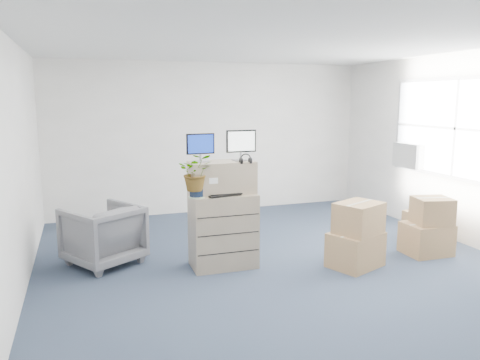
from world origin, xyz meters
The scene contains 18 objects.
ground centered at (0.00, 0.00, 0.00)m, with size 7.00×7.00×0.00m, color #253143.
wall_back centered at (0.00, 3.51, 1.40)m, with size 6.00×0.02×2.80m, color silver.
window centered at (2.96, 0.50, 1.70)m, with size 0.07×2.72×1.52m.
ac_unit centered at (2.87, 1.40, 1.20)m, with size 0.24×0.60×0.40m, color silver.
filing_cabinet_lower centered at (-0.66, 0.51, 0.48)m, with size 0.82×0.50×0.95m, color gray.
filing_cabinet_upper centered at (-0.66, 0.56, 1.16)m, with size 0.82×0.41×0.41m, color gray.
monitor_left centered at (-0.92, 0.60, 1.56)m, with size 0.36×0.15×0.35m.
monitor_right centered at (-0.41, 0.55, 1.58)m, with size 0.39×0.16×0.39m.
headphones centered at (-0.41, 0.37, 1.40)m, with size 0.14×0.14×0.02m, color black.
keyboard centered at (-0.67, 0.41, 0.96)m, with size 0.45×0.19×0.02m, color black.
mouse centered at (-0.34, 0.43, 0.97)m, with size 0.10×0.06×0.03m, color silver.
water_bottle centered at (-0.60, 0.54, 1.07)m, with size 0.07×0.07×0.24m, color #9A9DA3.
phone_dock centered at (-0.73, 0.54, 0.99)m, with size 0.06×0.05×0.12m.
external_drive centered at (-0.32, 0.59, 0.98)m, with size 0.19×0.14×0.06m, color black.
tissue_box centered at (-0.37, 0.60, 1.06)m, with size 0.24×0.12×0.09m, color #3C78CC.
potted_plant centered at (-1.03, 0.41, 1.20)m, with size 0.50×0.54×0.44m.
office_chair centered at (-2.12, 1.10, 0.43)m, with size 0.83×0.78×0.86m, color slate.
cardboard_boxes centered at (1.73, 0.12, 0.35)m, with size 2.40×1.24×0.84m.
Camera 1 is at (-2.33, -5.02, 2.14)m, focal length 35.00 mm.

